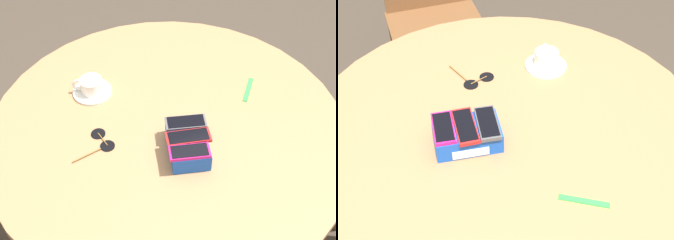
# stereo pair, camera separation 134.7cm
# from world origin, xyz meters

# --- Properties ---
(round_table) EXTENTS (1.15, 1.15, 0.73)m
(round_table) POSITION_xyz_m (0.00, 0.00, 0.65)
(round_table) COLOR #2D2D2D
(round_table) RESTS_ON ground_plane
(phone_box) EXTENTS (0.20, 0.15, 0.06)m
(phone_box) POSITION_xyz_m (-0.12, -0.02, 0.76)
(phone_box) COLOR blue
(phone_box) RESTS_ON round_table
(phone_magenta) EXTENTS (0.08, 0.13, 0.01)m
(phone_magenta) POSITION_xyz_m (-0.18, 0.00, 0.80)
(phone_magenta) COLOR #D11975
(phone_magenta) RESTS_ON phone_box
(phone_red) EXTENTS (0.08, 0.14, 0.01)m
(phone_red) POSITION_xyz_m (-0.13, -0.02, 0.80)
(phone_red) COLOR red
(phone_red) RESTS_ON phone_box
(phone_gray) EXTENTS (0.08, 0.13, 0.01)m
(phone_gray) POSITION_xyz_m (-0.07, -0.03, 0.80)
(phone_gray) COLOR #515156
(phone_gray) RESTS_ON phone_box
(saucer) EXTENTS (0.13, 0.13, 0.01)m
(saucer) POSITION_xyz_m (0.23, 0.19, 0.74)
(saucer) COLOR white
(saucer) RESTS_ON round_table
(coffee_cup) EXTENTS (0.08, 0.10, 0.05)m
(coffee_cup) POSITION_xyz_m (0.23, 0.19, 0.77)
(coffee_cup) COLOR white
(coffee_cup) RESTS_ON saucer
(lanyard_strap) EXTENTS (0.11, 0.09, 0.00)m
(lanyard_strap) POSITION_xyz_m (0.06, -0.32, 0.74)
(lanyard_strap) COLOR green
(lanyard_strap) RESTS_ON round_table
(sunglasses) EXTENTS (0.11, 0.14, 0.01)m
(sunglasses) POSITION_xyz_m (0.00, 0.22, 0.74)
(sunglasses) COLOR black
(sunglasses) RESTS_ON round_table
(chair_near_window) EXTENTS (0.47, 0.47, 0.91)m
(chair_near_window) POSITION_xyz_m (0.11, 1.03, 0.48)
(chair_near_window) COLOR brown
(chair_near_window) RESTS_ON ground_plane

